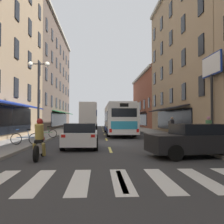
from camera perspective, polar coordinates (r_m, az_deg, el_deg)
The scene contains 17 objects.
ground_plane at distance 16.65m, azimuth -0.99°, elevation -7.43°, with size 34.80×80.00×0.10m, color #333335.
lane_centre_dashes at distance 16.40m, azimuth -0.96°, elevation -7.33°, with size 0.14×73.90×0.01m.
crosswalk_near at distance 6.78m, azimuth 2.19°, elevation -15.55°, with size 7.10×2.80×0.01m.
sidewalk_left at distance 17.45m, azimuth -20.88°, elevation -6.66°, with size 3.00×80.00×0.14m, color gray.
sidewalk_right at distance 17.86m, azimuth 18.42°, elevation -6.57°, with size 3.00×80.00×0.14m, color gray.
billboard_sign at distance 18.14m, azimuth 22.15°, elevation 7.81°, with size 0.40×2.76×5.88m.
transit_bus at distance 25.93m, azimuth 1.42°, elevation -1.61°, with size 2.66×12.34×3.12m.
box_truck at distance 37.20m, azimuth -5.42°, elevation -1.01°, with size 2.53×7.04×4.02m.
sedan_near at distance 11.29m, azimuth 19.38°, elevation -6.15°, with size 4.43×2.34×1.42m.
sedan_mid at distance 14.16m, azimuth -7.19°, elevation -5.36°, with size 1.92×4.22×1.40m.
sedan_far at distance 49.36m, azimuth -4.61°, elevation -2.68°, with size 2.02×4.78×1.41m.
motorcycle_rider at distance 10.48m, azimuth -16.44°, elevation -6.63°, with size 0.62×2.07×1.66m.
bicycle_near at distance 20.26m, azimuth -15.06°, elevation -4.78°, with size 1.71×0.48×0.91m.
bicycle_mid at distance 15.25m, azimuth -19.48°, elevation -5.79°, with size 1.71×0.48×0.91m.
pedestrian_near at distance 22.69m, azimuth 13.75°, elevation -3.12°, with size 0.51×0.36×1.68m.
pedestrian_mid at distance 16.12m, azimuth 21.55°, elevation -3.81°, with size 0.36×0.36×1.66m.
street_lamp_twin at distance 17.10m, azimuth -16.69°, elevation 3.34°, with size 1.42×0.32×5.34m.
Camera 1 is at (-0.60, -16.56, 1.64)m, focal length 39.36 mm.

